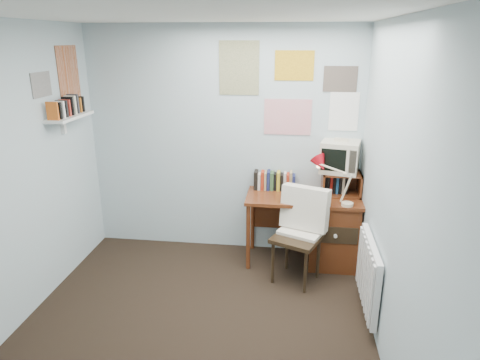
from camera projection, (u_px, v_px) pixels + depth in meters
The scene contains 14 objects.
ground at pixel (190, 343), 3.46m from camera, with size 3.50×3.50×0.00m, color black.
back_wall at pixel (223, 143), 4.72m from camera, with size 3.00×0.02×2.50m, color #AABBC3.
right_wall at pixel (399, 209), 2.89m from camera, with size 0.02×3.50×2.50m, color #AABBC3.
ceiling at pixel (175, 12), 2.68m from camera, with size 3.00×3.50×0.02m, color white.
desk at pixel (327, 228), 4.59m from camera, with size 1.20×0.55×0.76m.
desk_chair at pixel (297, 239), 4.22m from camera, with size 0.47×0.45×0.92m, color black.
desk_lamp at pixel (349, 185), 4.19m from camera, with size 0.30×0.26×0.43m, color #B50C17.
tv_riser at pixel (341, 183), 4.53m from camera, with size 0.40×0.30×0.25m, color #5F2C15.
crt_tv at pixel (340, 155), 4.45m from camera, with size 0.38×0.35×0.36m, color beige.
book_row at pixel (282, 180), 4.67m from camera, with size 0.60×0.14×0.22m, color #5F2C15.
radiator at pixel (369, 274), 3.67m from camera, with size 0.09×0.80×0.60m, color white.
wall_shelf at pixel (70, 117), 4.16m from camera, with size 0.20×0.62×0.24m, color white.
posters_back at pixel (289, 88), 4.44m from camera, with size 1.20×0.01×0.90m, color white.
posters_left at pixel (55, 77), 4.05m from camera, with size 0.01×0.70×0.60m, color white.
Camera 1 is at (0.77, -2.80, 2.34)m, focal length 32.00 mm.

